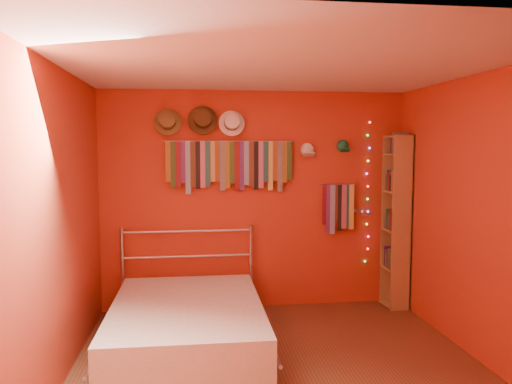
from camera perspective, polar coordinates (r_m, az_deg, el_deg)
name	(u,v)px	position (r m, az deg, el deg)	size (l,w,h in m)	color
ground	(281,372)	(4.40, 2.93, -19.90)	(3.50, 3.50, 0.00)	brown
back_wall	(255,200)	(5.75, -0.10, -0.96)	(3.50, 0.02, 2.50)	maroon
right_wall	(484,219)	(4.67, 24.65, -2.87)	(0.02, 3.50, 2.50)	maroon
left_wall	(56,228)	(4.10, -21.85, -3.84)	(0.02, 3.50, 2.50)	maroon
ceiling	(283,66)	(4.04, 3.10, 14.20)	(3.50, 3.50, 0.02)	white
tie_rack	(230,163)	(5.63, -3.04, 3.31)	(1.45, 0.03, 0.60)	silver
small_tie_rack	(338,206)	(5.90, 9.38, -1.61)	(0.40, 0.03, 0.58)	silver
fedora_olive	(168,121)	(5.59, -10.07, 7.98)	(0.30, 0.16, 0.30)	brown
fedora_brown	(203,119)	(5.58, -6.13, 8.27)	(0.33, 0.18, 0.32)	#49341A
fedora_white	(232,122)	(5.60, -2.78, 7.96)	(0.29, 0.16, 0.29)	white
cap_white	(307,150)	(5.77, 5.89, 4.80)	(0.17, 0.21, 0.17)	white
cap_green	(343,146)	(5.88, 9.86, 5.19)	(0.16, 0.20, 0.16)	#1B7A4A
fairy_lights	(368,193)	(6.02, 12.65, -0.08)	(0.06, 0.02, 1.67)	#FF3333
reading_lamp	(362,211)	(5.81, 11.97, -2.18)	(0.07, 0.30, 0.09)	silver
bookshelf	(399,220)	(6.01, 16.08, -3.13)	(0.25, 0.34, 2.00)	olive
bed	(187,323)	(4.84, -7.88, -14.66)	(1.48, 2.02, 0.97)	silver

